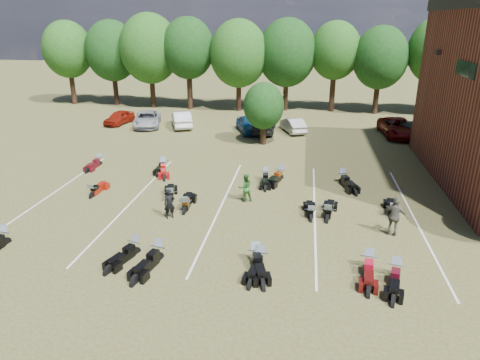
% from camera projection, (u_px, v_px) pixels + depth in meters
% --- Properties ---
extents(ground, '(160.00, 160.00, 0.00)m').
position_uv_depth(ground, '(272.00, 237.00, 19.88)').
color(ground, brown).
rests_on(ground, ground).
extents(car_0, '(2.12, 3.92, 1.27)m').
position_uv_depth(car_0, '(119.00, 117.00, 40.80)').
color(car_0, maroon).
rests_on(car_0, ground).
extents(car_1, '(3.12, 4.77, 1.48)m').
position_uv_depth(car_1, '(181.00, 119.00, 39.70)').
color(car_1, silver).
rests_on(car_1, ground).
extents(car_2, '(3.48, 5.37, 1.37)m').
position_uv_depth(car_2, '(147.00, 119.00, 39.88)').
color(car_2, '#999BA1').
rests_on(car_2, ground).
extents(car_3, '(2.09, 4.94, 1.42)m').
position_uv_depth(car_3, '(264.00, 124.00, 37.82)').
color(car_3, black).
rests_on(car_3, ground).
extents(car_4, '(3.07, 4.47, 1.41)m').
position_uv_depth(car_4, '(249.00, 125.00, 37.79)').
color(car_4, navy).
rests_on(car_4, ground).
extents(car_5, '(2.65, 4.07, 1.27)m').
position_uv_depth(car_5, '(293.00, 125.00, 37.96)').
color(car_5, '#9E9F9A').
rests_on(car_5, ground).
extents(car_6, '(3.00, 5.65, 1.51)m').
position_uv_depth(car_6, '(398.00, 128.00, 36.52)').
color(car_6, '#5C0805').
rests_on(car_6, ground).
extents(car_7, '(3.70, 5.17, 1.39)m').
position_uv_depth(car_7, '(410.00, 129.00, 36.27)').
color(car_7, '#323236').
rests_on(car_7, ground).
extents(person_black, '(0.68, 0.60, 1.55)m').
position_uv_depth(person_black, '(169.00, 204.00, 21.47)').
color(person_black, black).
rests_on(person_black, ground).
extents(person_green, '(0.96, 0.87, 1.61)m').
position_uv_depth(person_green, '(245.00, 188.00, 23.47)').
color(person_green, '#2B6425').
rests_on(person_green, ground).
extents(person_grey, '(1.22, 0.79, 1.92)m').
position_uv_depth(person_grey, '(395.00, 217.00, 19.67)').
color(person_grey, '#524E47').
rests_on(person_grey, ground).
extents(motorcycle_0, '(0.82, 2.31, 1.27)m').
position_uv_depth(motorcycle_0, '(6.00, 245.00, 19.18)').
color(motorcycle_0, black).
rests_on(motorcycle_0, ground).
extents(motorcycle_1, '(1.35, 2.33, 1.24)m').
position_uv_depth(motorcycle_1, '(135.00, 254.00, 18.40)').
color(motorcycle_1, black).
rests_on(motorcycle_1, ground).
extents(motorcycle_2, '(1.23, 2.52, 1.35)m').
position_uv_depth(motorcycle_2, '(159.00, 260.00, 17.92)').
color(motorcycle_2, black).
rests_on(motorcycle_2, ground).
extents(motorcycle_3, '(1.35, 2.48, 1.32)m').
position_uv_depth(motorcycle_3, '(256.00, 263.00, 17.71)').
color(motorcycle_3, black).
rests_on(motorcycle_3, ground).
extents(motorcycle_4, '(0.98, 2.24, 1.21)m').
position_uv_depth(motorcycle_4, '(260.00, 265.00, 17.57)').
color(motorcycle_4, black).
rests_on(motorcycle_4, ground).
extents(motorcycle_5, '(1.20, 2.39, 1.27)m').
position_uv_depth(motorcycle_5, '(394.00, 279.00, 16.66)').
color(motorcycle_5, black).
rests_on(motorcycle_5, ground).
extents(motorcycle_6, '(1.00, 2.40, 1.30)m').
position_uv_depth(motorcycle_6, '(367.00, 270.00, 17.25)').
color(motorcycle_6, '#3F0A09').
rests_on(motorcycle_6, ground).
extents(motorcycle_7, '(0.78, 2.11, 1.16)m').
position_uv_depth(motorcycle_7, '(93.00, 197.00, 24.28)').
color(motorcycle_7, maroon).
rests_on(motorcycle_7, ground).
extents(motorcycle_8, '(0.84, 2.34, 1.28)m').
position_uv_depth(motorcycle_8, '(185.00, 213.00, 22.33)').
color(motorcycle_8, black).
rests_on(motorcycle_8, ground).
extents(motorcycle_9, '(0.96, 2.24, 1.21)m').
position_uv_depth(motorcycle_9, '(186.00, 211.00, 22.57)').
color(motorcycle_9, black).
rests_on(motorcycle_9, ground).
extents(motorcycle_10, '(1.41, 2.54, 1.35)m').
position_uv_depth(motorcycle_10, '(171.00, 203.00, 23.44)').
color(motorcycle_10, black).
rests_on(motorcycle_10, ground).
extents(motorcycle_11, '(1.09, 2.45, 1.32)m').
position_uv_depth(motorcycle_11, '(327.00, 221.00, 21.42)').
color(motorcycle_11, black).
rests_on(motorcycle_11, ground).
extents(motorcycle_12, '(0.81, 2.16, 1.18)m').
position_uv_depth(motorcycle_12, '(311.00, 220.00, 21.52)').
color(motorcycle_12, black).
rests_on(motorcycle_12, ground).
extents(motorcycle_13, '(0.90, 2.29, 1.25)m').
position_uv_depth(motorcycle_13, '(392.00, 218.00, 21.72)').
color(motorcycle_13, black).
rests_on(motorcycle_13, ground).
extents(motorcycle_14, '(0.79, 2.14, 1.17)m').
position_uv_depth(motorcycle_14, '(99.00, 165.00, 29.53)').
color(motorcycle_14, '#450910').
rests_on(motorcycle_14, ground).
extents(motorcycle_15, '(1.46, 2.40, 1.28)m').
position_uv_depth(motorcycle_15, '(164.00, 171.00, 28.37)').
color(motorcycle_15, '#960A0C').
rests_on(motorcycle_15, ground).
extents(motorcycle_16, '(0.77, 2.10, 1.15)m').
position_uv_depth(motorcycle_16, '(164.00, 168.00, 28.89)').
color(motorcycle_16, black).
rests_on(motorcycle_16, ground).
extents(motorcycle_17, '(1.53, 2.54, 1.35)m').
position_uv_depth(motorcycle_17, '(280.00, 180.00, 26.90)').
color(motorcycle_17, black).
rests_on(motorcycle_17, ground).
extents(motorcycle_18, '(0.91, 2.31, 1.26)m').
position_uv_depth(motorcycle_18, '(265.00, 181.00, 26.71)').
color(motorcycle_18, black).
rests_on(motorcycle_18, ground).
extents(motorcycle_19, '(1.52, 2.56, 1.36)m').
position_uv_depth(motorcycle_19, '(342.00, 184.00, 26.25)').
color(motorcycle_19, black).
rests_on(motorcycle_19, ground).
extents(tree_line, '(56.00, 6.00, 9.79)m').
position_uv_depth(tree_line, '(287.00, 51.00, 44.58)').
color(tree_line, black).
rests_on(tree_line, ground).
extents(young_tree_midfield, '(3.20, 3.20, 4.70)m').
position_uv_depth(young_tree_midfield, '(264.00, 106.00, 33.39)').
color(young_tree_midfield, black).
rests_on(young_tree_midfield, ground).
extents(parking_lines, '(20.10, 14.00, 0.01)m').
position_uv_depth(parking_lines, '(221.00, 206.00, 23.07)').
color(parking_lines, silver).
rests_on(parking_lines, ground).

